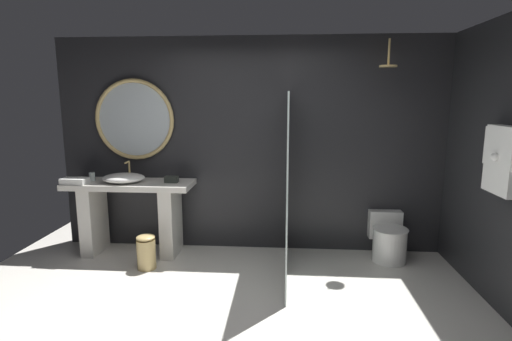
{
  "coord_description": "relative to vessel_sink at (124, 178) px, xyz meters",
  "views": [
    {
      "loc": [
        0.4,
        -2.93,
        1.87
      ],
      "look_at": [
        0.13,
        0.75,
        1.2
      ],
      "focal_mm": 27.75,
      "sensor_mm": 36.0,
      "label": 1
    }
  ],
  "objects": [
    {
      "name": "round_wall_mirror",
      "position": [
        0.06,
        0.29,
        0.67
      ],
      "size": [
        0.99,
        0.05,
        0.99
      ],
      "color": "tan"
    },
    {
      "name": "side_wall_right",
      "position": [
        3.86,
        -0.76,
        0.35
      ],
      "size": [
        0.1,
        2.47,
        2.6
      ],
      "primitive_type": "cube",
      "color": "#232326",
      "rests_on": "ground_plane"
    },
    {
      "name": "vanity_counter",
      "position": [
        0.06,
        0.04,
        -0.4
      ],
      "size": [
        1.5,
        0.54,
        0.89
      ],
      "color": "silver",
      "rests_on": "ground_plane"
    },
    {
      "name": "vessel_sink",
      "position": [
        0.0,
        0.0,
        0.0
      ],
      "size": [
        0.5,
        0.41,
        0.23
      ],
      "color": "white",
      "rests_on": "vanity_counter"
    },
    {
      "name": "waste_bin",
      "position": [
        0.38,
        -0.4,
        -0.75
      ],
      "size": [
        0.21,
        0.21,
        0.39
      ],
      "color": "tan",
      "rests_on": "ground_plane"
    },
    {
      "name": "ground_plane",
      "position": [
        1.51,
        -1.52,
        -0.95
      ],
      "size": [
        5.76,
        5.76,
        0.0
      ],
      "primitive_type": "plane",
      "color": "silver"
    },
    {
      "name": "tumbler_cup",
      "position": [
        -0.41,
        0.05,
        -0.0
      ],
      "size": [
        0.07,
        0.07,
        0.1
      ],
      "primitive_type": "cylinder",
      "color": "silver",
      "rests_on": "vanity_counter"
    },
    {
      "name": "rain_shower_head",
      "position": [
        3.0,
        0.01,
        1.29
      ],
      "size": [
        0.19,
        0.19,
        0.3
      ],
      "color": "tan"
    },
    {
      "name": "toilet",
      "position": [
        3.13,
        0.07,
        -0.7
      ],
      "size": [
        0.4,
        0.56,
        0.53
      ],
      "color": "white",
      "rests_on": "ground_plane"
    },
    {
      "name": "back_wall_panel",
      "position": [
        1.51,
        0.38,
        0.35
      ],
      "size": [
        4.8,
        0.1,
        2.6
      ],
      "primitive_type": "cube",
      "color": "#232326",
      "rests_on": "ground_plane"
    },
    {
      "name": "hanging_bathrobe",
      "position": [
        3.72,
        -1.08,
        0.44
      ],
      "size": [
        0.2,
        0.57,
        0.64
      ],
      "color": "tan"
    },
    {
      "name": "folded_hand_towel",
      "position": [
        -0.53,
        -0.13,
        -0.02
      ],
      "size": [
        0.3,
        0.19,
        0.07
      ],
      "primitive_type": "cube",
      "rotation": [
        0.0,
        0.0,
        -0.06
      ],
      "color": "white",
      "rests_on": "vanity_counter"
    },
    {
      "name": "tissue_box",
      "position": [
        0.57,
        0.03,
        -0.02
      ],
      "size": [
        0.15,
        0.1,
        0.08
      ],
      "primitive_type": "cube",
      "color": "#282D28",
      "rests_on": "vanity_counter"
    },
    {
      "name": "shower_glass_panel",
      "position": [
        1.93,
        -0.4,
        0.02
      ],
      "size": [
        0.02,
        1.45,
        1.93
      ],
      "primitive_type": "cube",
      "color": "silver",
      "rests_on": "ground_plane"
    }
  ]
}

